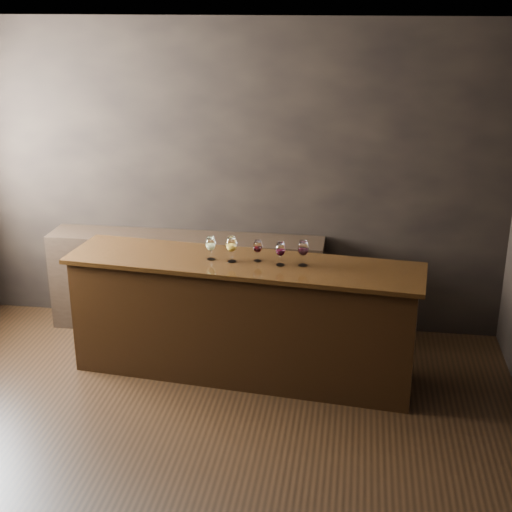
# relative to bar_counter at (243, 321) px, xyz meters

# --- Properties ---
(ground) EXTENTS (5.00, 5.00, 0.00)m
(ground) POSITION_rel_bar_counter_xyz_m (-0.30, -1.25, -0.48)
(ground) COLOR black
(ground) RESTS_ON ground
(room_shell) EXTENTS (5.02, 4.52, 2.81)m
(room_shell) POSITION_rel_bar_counter_xyz_m (-0.53, -1.13, 1.33)
(room_shell) COLOR black
(room_shell) RESTS_ON ground
(bar_counter) EXTENTS (2.78, 0.87, 0.96)m
(bar_counter) POSITION_rel_bar_counter_xyz_m (0.00, 0.00, 0.00)
(bar_counter) COLOR black
(bar_counter) RESTS_ON ground
(bar_top) EXTENTS (2.88, 0.94, 0.04)m
(bar_top) POSITION_rel_bar_counter_xyz_m (0.00, 0.00, 0.50)
(bar_top) COLOR black
(bar_top) RESTS_ON bar_counter
(back_bar_shelf) EXTENTS (2.51, 0.40, 0.91)m
(back_bar_shelf) POSITION_rel_bar_counter_xyz_m (-0.66, 0.78, -0.03)
(back_bar_shelf) COLOR black
(back_bar_shelf) RESTS_ON ground
(glass_white) EXTENTS (0.08, 0.08, 0.19)m
(glass_white) POSITION_rel_bar_counter_xyz_m (-0.25, 0.01, 0.64)
(glass_white) COLOR white
(glass_white) RESTS_ON bar_top
(glass_amber) EXTENTS (0.09, 0.09, 0.21)m
(glass_amber) POSITION_rel_bar_counter_xyz_m (-0.09, -0.02, 0.65)
(glass_amber) COLOR white
(glass_amber) RESTS_ON bar_top
(glass_red_a) EXTENTS (0.07, 0.07, 0.17)m
(glass_red_a) POSITION_rel_bar_counter_xyz_m (0.12, 0.03, 0.63)
(glass_red_a) COLOR white
(glass_red_a) RESTS_ON bar_top
(glass_red_b) EXTENTS (0.08, 0.08, 0.19)m
(glass_red_b) POSITION_rel_bar_counter_xyz_m (0.30, -0.04, 0.64)
(glass_red_b) COLOR white
(glass_red_b) RESTS_ON bar_top
(glass_red_c) EXTENTS (0.09, 0.09, 0.20)m
(glass_red_c) POSITION_rel_bar_counter_xyz_m (0.48, -0.02, 0.65)
(glass_red_c) COLOR white
(glass_red_c) RESTS_ON bar_top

